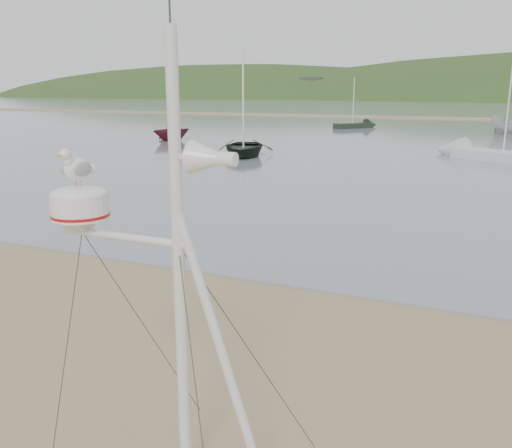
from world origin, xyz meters
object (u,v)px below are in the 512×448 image
at_px(boat_dark, 243,115).
at_px(boat_red, 171,120).
at_px(sailboat_dark_mid, 361,125).
at_px(mast_rig, 174,370).
at_px(sailboat_white_near, 473,153).

height_order(boat_dark, boat_red, boat_dark).
distance_m(boat_red, sailboat_dark_mid, 21.72).
distance_m(boat_dark, boat_red, 10.99).
height_order(mast_rig, boat_dark, mast_rig).
height_order(boat_red, sailboat_white_near, sailboat_white_near).
distance_m(mast_rig, boat_red, 36.47).
bearing_deg(boat_red, mast_rig, -32.63).
bearing_deg(sailboat_dark_mid, boat_dark, -91.50).
relative_size(boat_dark, sailboat_white_near, 0.67).
xyz_separation_m(boat_red, sailboat_white_near, (20.97, -1.88, -1.27)).
bearing_deg(sailboat_white_near, boat_red, 174.87).
bearing_deg(sailboat_white_near, mast_rig, -92.36).
xyz_separation_m(boat_dark, sailboat_white_near, (12.04, 4.48, -2.04)).
distance_m(mast_rig, sailboat_white_near, 28.80).
bearing_deg(sailboat_white_near, boat_dark, -159.59).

